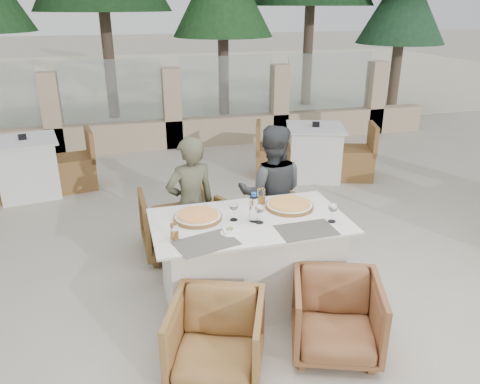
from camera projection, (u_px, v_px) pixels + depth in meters
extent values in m
plane|color=#BAB19E|center=(246.00, 291.00, 4.22)|extent=(80.00, 80.00, 0.00)
cube|color=beige|center=(140.00, 77.00, 16.76)|extent=(30.00, 16.00, 0.01)
cone|color=#214E22|center=(223.00, 0.00, 10.10)|extent=(2.20, 2.20, 5.00)
cone|color=#204829|center=(402.00, 12.00, 10.54)|extent=(1.98, 1.98, 4.50)
cube|color=#5C554F|center=(206.00, 243.00, 3.46)|extent=(0.51, 0.41, 0.00)
cube|color=#504B45|center=(306.00, 230.00, 3.65)|extent=(0.46, 0.31, 0.00)
cylinder|color=orange|center=(198.00, 216.00, 3.83)|extent=(0.50, 0.50, 0.05)
cylinder|color=orange|center=(289.00, 205.00, 4.05)|extent=(0.48, 0.48, 0.05)
cylinder|color=#BFDCFB|center=(254.00, 207.00, 3.76)|extent=(0.08, 0.08, 0.25)
cylinder|color=orange|center=(174.00, 232.00, 3.50)|extent=(0.08, 0.08, 0.12)
cylinder|color=orange|center=(261.00, 196.00, 4.12)|extent=(0.09, 0.09, 0.14)
imported|color=brown|center=(176.00, 222.00, 4.82)|extent=(0.71, 0.73, 0.65)
imported|color=olive|center=(262.00, 225.00, 4.75)|extent=(0.94, 0.95, 0.66)
imported|color=olive|center=(216.00, 340.00, 3.18)|extent=(0.81, 0.82, 0.58)
imported|color=brown|center=(336.00, 317.00, 3.41)|extent=(0.81, 0.82, 0.58)
imported|color=#4F4F3A|center=(191.00, 205.00, 4.38)|extent=(0.55, 0.43, 1.33)
imported|color=#3D3F42|center=(271.00, 194.00, 4.58)|extent=(0.79, 0.70, 1.37)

